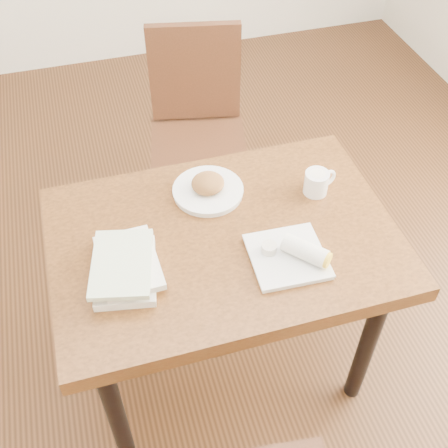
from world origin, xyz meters
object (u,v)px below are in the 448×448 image
object	(u,v)px
book_stack	(126,267)
coffee_mug	(317,182)
chair_far	(197,121)
table	(224,254)
plate_scone	(208,188)
plate_burrito	(293,254)

from	to	relation	value
book_stack	coffee_mug	bearing A→B (deg)	14.59
chair_far	coffee_mug	world-z (taller)	chair_far
coffee_mug	table	bearing A→B (deg)	-163.34
plate_scone	coffee_mug	xyz separation A→B (m)	(0.35, -0.09, 0.02)
chair_far	plate_scone	bearing A→B (deg)	-100.70
plate_scone	coffee_mug	size ratio (longest dim) A/B	2.00
table	coffee_mug	bearing A→B (deg)	16.66
chair_far	plate_scone	world-z (taller)	chair_far
table	plate_scone	distance (m)	0.23
chair_far	table	bearing A→B (deg)	-98.43
coffee_mug	book_stack	bearing A→B (deg)	-165.41
coffee_mug	plate_burrito	size ratio (longest dim) A/B	0.51
chair_far	plate_burrito	xyz separation A→B (m)	(0.04, -1.03, 0.22)
coffee_mug	book_stack	xyz separation A→B (m)	(-0.67, -0.18, -0.01)
table	book_stack	bearing A→B (deg)	-167.76
table	plate_scone	size ratio (longest dim) A/B	4.54
plate_scone	plate_burrito	size ratio (longest dim) A/B	1.03
chair_far	coffee_mug	bearing A→B (deg)	-73.63
coffee_mug	plate_burrito	xyz separation A→B (m)	(-0.18, -0.26, -0.02)
chair_far	coffee_mug	xyz separation A→B (m)	(0.23, -0.77, 0.24)
plate_scone	table	bearing A→B (deg)	-90.54
plate_scone	coffee_mug	bearing A→B (deg)	-14.68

